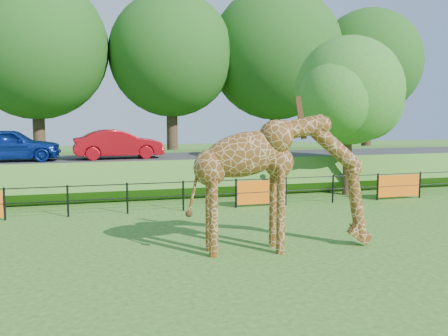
# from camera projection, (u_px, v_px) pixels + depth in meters

# --- Properties ---
(ground) EXTENTS (90.00, 90.00, 0.00)m
(ground) POSITION_uv_depth(u_px,v_px,m) (256.00, 283.00, 10.47)
(ground) COLOR #2C5E17
(ground) RESTS_ON ground
(giraffe) EXTENTS (4.99, 1.29, 3.53)m
(giraffe) POSITION_uv_depth(u_px,v_px,m) (283.00, 183.00, 12.80)
(giraffe) COLOR #5E3613
(giraffe) RESTS_ON ground
(perimeter_fence) EXTENTS (28.07, 0.10, 1.10)m
(perimeter_fence) POSITION_uv_depth(u_px,v_px,m) (183.00, 196.00, 18.06)
(perimeter_fence) COLOR black
(perimeter_fence) RESTS_ON ground
(embankment) EXTENTS (40.00, 9.00, 1.30)m
(embankment) POSITION_uv_depth(u_px,v_px,m) (155.00, 170.00, 25.23)
(embankment) COLOR #2C5E17
(embankment) RESTS_ON ground
(road) EXTENTS (40.00, 5.00, 0.12)m
(road) POSITION_uv_depth(u_px,v_px,m) (159.00, 159.00, 23.71)
(road) COLOR #303032
(road) RESTS_ON embankment
(car_blue) EXTENTS (4.28, 1.78, 1.45)m
(car_blue) POSITION_uv_depth(u_px,v_px,m) (10.00, 145.00, 21.71)
(car_blue) COLOR #13339E
(car_blue) RESTS_ON road
(car_red) EXTENTS (4.13, 1.69, 1.33)m
(car_red) POSITION_uv_depth(u_px,v_px,m) (119.00, 144.00, 23.00)
(car_red) COLOR #B70D16
(car_red) RESTS_ON road
(visitor) EXTENTS (0.59, 0.48, 1.41)m
(visitor) POSITION_uv_depth(u_px,v_px,m) (276.00, 182.00, 20.55)
(visitor) COLOR black
(visitor) RESTS_ON ground
(tree_east) EXTENTS (5.40, 4.71, 6.76)m
(tree_east) POSITION_uv_depth(u_px,v_px,m) (351.00, 95.00, 21.23)
(tree_east) COLOR #342317
(tree_east) RESTS_ON ground
(bg_tree_line) EXTENTS (37.30, 8.80, 11.82)m
(bg_tree_line) POSITION_uv_depth(u_px,v_px,m) (170.00, 54.00, 31.22)
(bg_tree_line) COLOR #342317
(bg_tree_line) RESTS_ON ground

